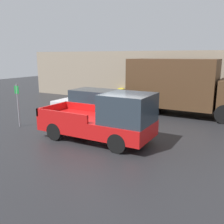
# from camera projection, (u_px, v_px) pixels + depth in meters

# --- Properties ---
(ground_plane) EXTENTS (60.00, 60.00, 0.00)m
(ground_plane) POSITION_uv_depth(u_px,v_px,m) (118.00, 142.00, 10.80)
(ground_plane) COLOR #232326
(building_wall) EXTENTS (28.00, 0.15, 4.01)m
(building_wall) POSITION_uv_depth(u_px,v_px,m) (177.00, 79.00, 18.34)
(building_wall) COLOR gray
(building_wall) RESTS_ON ground
(pickup_truck) EXTENTS (5.02, 2.10, 2.17)m
(pickup_truck) POSITION_uv_depth(u_px,v_px,m) (106.00, 119.00, 10.64)
(pickup_truck) COLOR red
(pickup_truck) RESTS_ON ground
(car) EXTENTS (4.89, 1.95, 1.77)m
(car) POSITION_uv_depth(u_px,v_px,m) (95.00, 105.00, 14.24)
(car) COLOR silver
(car) RESTS_ON ground
(delivery_truck) EXTENTS (7.04, 2.52, 3.46)m
(delivery_truck) POSITION_uv_depth(u_px,v_px,m) (180.00, 85.00, 15.53)
(delivery_truck) COLOR #4C331E
(delivery_truck) RESTS_ON ground
(parking_sign) EXTENTS (0.30, 0.07, 2.25)m
(parking_sign) POSITION_uv_depth(u_px,v_px,m) (18.00, 103.00, 12.86)
(parking_sign) COLOR gray
(parking_sign) RESTS_ON ground
(newspaper_box) EXTENTS (0.45, 0.40, 1.02)m
(newspaper_box) POSITION_uv_depth(u_px,v_px,m) (121.00, 95.00, 20.53)
(newspaper_box) COLOR gold
(newspaper_box) RESTS_ON ground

